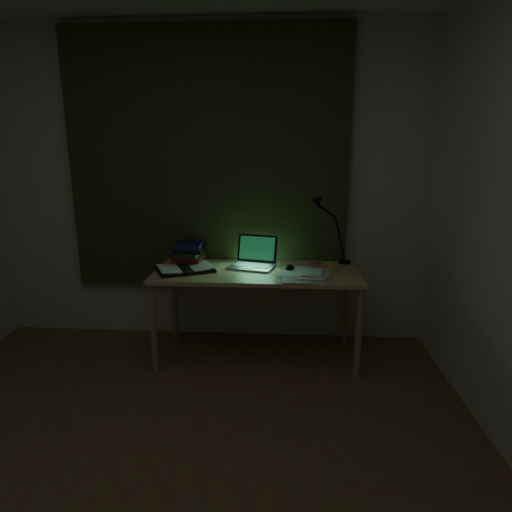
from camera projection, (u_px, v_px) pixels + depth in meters
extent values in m
cube|color=beige|center=(209.00, 188.00, 3.43)|extent=(3.50, 0.00, 2.50)
cube|color=#30371B|center=(207.00, 162.00, 3.34)|extent=(2.20, 0.06, 2.00)
ellipsoid|color=black|center=(289.00, 268.00, 3.14)|extent=(0.09, 0.12, 0.04)
cube|color=yellow|center=(330.00, 264.00, 3.29)|extent=(0.10, 0.10, 0.02)
cube|color=pink|center=(314.00, 264.00, 3.28)|extent=(0.10, 0.10, 0.02)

